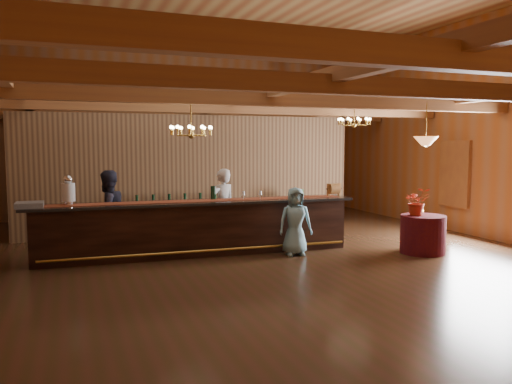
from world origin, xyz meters
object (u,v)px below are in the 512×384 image
object	(u,v)px
chandelier_left	(191,130)
pendant_lamp	(426,141)
round_table	(423,234)
guest	(295,221)
bartender	(222,207)
chandelier_right	(354,121)
floor_plant	(294,209)
tasting_bar	(198,227)
staff_second	(108,212)
raffle_drum	(334,189)
backbar_shelf	(185,219)
beverage_dispenser	(68,191)

from	to	relation	value
chandelier_left	pendant_lamp	distance (m)	4.93
round_table	guest	distance (m)	2.78
guest	pendant_lamp	bearing A→B (deg)	-5.87
bartender	guest	bearing A→B (deg)	108.20
round_table	chandelier_right	bearing A→B (deg)	98.34
floor_plant	tasting_bar	bearing A→B (deg)	-146.51
bartender	floor_plant	size ratio (longest dim) A/B	1.59
tasting_bar	guest	world-z (taller)	guest
round_table	chandelier_left	bearing A→B (deg)	172.14
tasting_bar	staff_second	bearing A→B (deg)	159.41
chandelier_left	chandelier_right	xyz separation A→B (m)	(4.55, 1.62, 0.30)
staff_second	guest	size ratio (longest dim) A/B	1.24
raffle_drum	chandelier_left	distance (m)	3.76
backbar_shelf	chandelier_right	distance (m)	4.97
chandelier_left	pendant_lamp	bearing A→B (deg)	-7.86
beverage_dispenser	floor_plant	world-z (taller)	beverage_dispenser
raffle_drum	backbar_shelf	xyz separation A→B (m)	(-2.87, 2.60, -0.92)
backbar_shelf	pendant_lamp	world-z (taller)	pendant_lamp
tasting_bar	round_table	size ratio (longest dim) A/B	7.29
beverage_dispenser	pendant_lamp	xyz separation A→B (m)	(7.09, -1.77, 0.97)
chandelier_left	floor_plant	distance (m)	5.14
raffle_drum	chandelier_right	world-z (taller)	chandelier_right
staff_second	tasting_bar	bearing A→B (deg)	121.45
chandelier_left	floor_plant	bearing A→B (deg)	40.46
bartender	beverage_dispenser	bearing A→B (deg)	-11.07
guest	backbar_shelf	bearing A→B (deg)	128.98
chandelier_left	bartender	distance (m)	2.59
pendant_lamp	staff_second	xyz separation A→B (m)	(-6.32, 2.35, -1.51)
chandelier_left	floor_plant	world-z (taller)	chandelier_left
tasting_bar	beverage_dispenser	world-z (taller)	beverage_dispenser
floor_plant	guest	bearing A→B (deg)	-114.66
tasting_bar	chandelier_right	distance (m)	4.87
backbar_shelf	pendant_lamp	xyz separation A→B (m)	(4.29, -3.95, 2.01)
beverage_dispenser	bartender	size ratio (longest dim) A/B	0.34
chandelier_left	guest	size ratio (longest dim) A/B	0.56
beverage_dispenser	raffle_drum	bearing A→B (deg)	-4.24
backbar_shelf	chandelier_left	bearing A→B (deg)	-102.85
tasting_bar	beverage_dispenser	distance (m)	2.68
bartender	staff_second	size ratio (longest dim) A/B	1.00
tasting_bar	guest	size ratio (longest dim) A/B	4.80
chandelier_right	pendant_lamp	size ratio (longest dim) A/B	0.89
chandelier_right	guest	xyz separation A→B (m)	(-2.30, -1.48, -2.18)
tasting_bar	pendant_lamp	world-z (taller)	pendant_lamp
staff_second	chandelier_left	bearing A→B (deg)	95.81
chandelier_left	beverage_dispenser	bearing A→B (deg)	153.62
round_table	bartender	size ratio (longest dim) A/B	0.53
bartender	staff_second	distance (m)	2.53
backbar_shelf	chandelier_right	size ratio (longest dim) A/B	3.53
chandelier_right	round_table	bearing A→B (deg)	-81.66
backbar_shelf	guest	distance (m)	3.56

